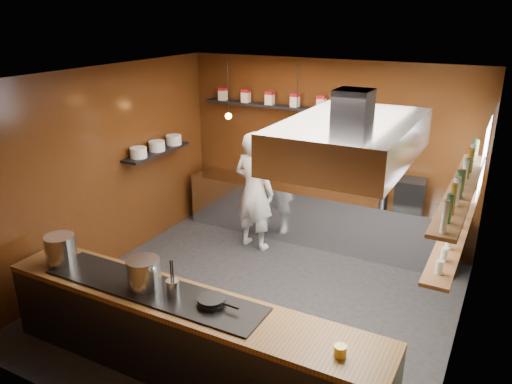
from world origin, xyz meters
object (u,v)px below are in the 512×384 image
Objects in this scene: stockpot_small at (144,274)px; espresso_machine at (410,193)px; chef at (254,191)px; extractor_hood at (351,139)px; stockpot_large at (61,249)px.

espresso_machine is at bearing 62.50° from stockpot_small.
stockpot_small is at bearing 104.01° from chef.
extractor_hood is 5.77× the size of stockpot_large.
espresso_machine is (3.20, 3.80, 0.01)m from stockpot_large.
extractor_hood is at bearing -98.91° from espresso_machine.
stockpot_large is 0.18× the size of chef.
chef reaches higher than stockpot_large.
stockpot_large is at bearing -157.74° from extractor_hood.
stockpot_large is at bearing -179.39° from stockpot_small.
stockpot_small is at bearing 0.61° from stockpot_large.
extractor_hood is 2.93m from espresso_machine.
extractor_hood is 2.57m from stockpot_small.
stockpot_small is at bearing -122.06° from espresso_machine.
espresso_machine is (1.97, 3.79, 0.01)m from stockpot_small.
espresso_machine is (0.20, 2.58, -1.39)m from extractor_hood.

